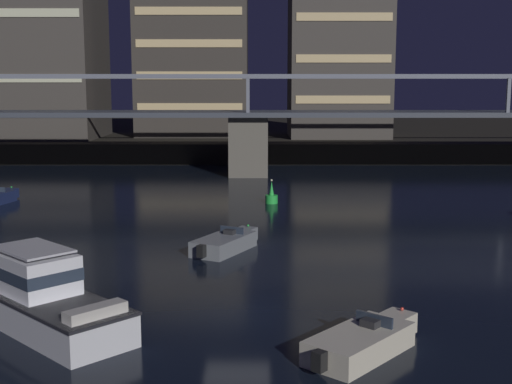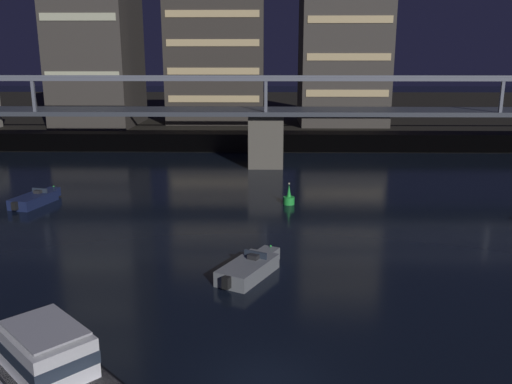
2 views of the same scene
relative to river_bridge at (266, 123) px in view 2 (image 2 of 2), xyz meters
The scene contains 8 objects.
far_riverbank 48.13m from the river_bridge, 90.00° to the left, with size 240.00×80.00×2.20m, color black.
river_bridge is the anchor object (origin of this frame).
tower_west_tall 22.98m from the river_bridge, 108.62° to the left, with size 13.33×9.12×18.80m.
tower_central 23.80m from the river_bridge, 61.29° to the left, with size 11.62×10.82×23.40m.
cabin_cruiser_near_left 41.56m from the river_bridge, 99.79° to the right, with size 7.95×7.89×2.79m.
speedboat_mid_left 24.51m from the river_bridge, 138.97° to the right, with size 2.71×5.20×1.16m.
speedboat_mid_center 30.05m from the river_bridge, 91.61° to the right, with size 3.46×4.91×1.16m.
channel_buoy 16.15m from the river_bridge, 83.23° to the right, with size 0.90×0.90×1.76m.
Camera 2 is at (-0.05, -16.68, 11.33)m, focal length 37.45 mm.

